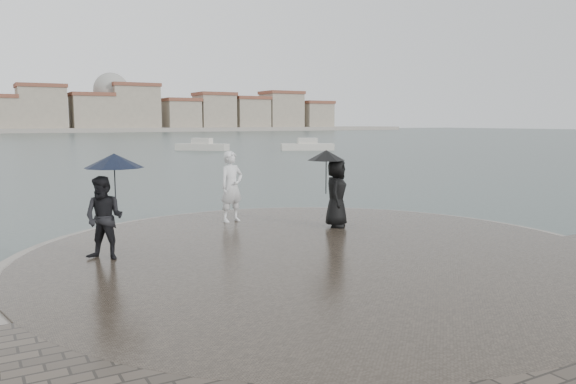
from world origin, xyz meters
TOP-DOWN VIEW (x-y plane):
  - ground at (0.00, 0.00)m, footprint 400.00×400.00m
  - kerb_ring at (0.00, 3.50)m, footprint 12.50×12.50m
  - quay_tip at (0.00, 3.50)m, footprint 11.90×11.90m
  - statue at (-0.15, 7.57)m, footprint 0.76×0.58m
  - visitor_left at (-3.88, 5.02)m, footprint 1.32×1.16m
  - visitor_right at (1.78, 5.61)m, footprint 1.22×1.08m
  - boats at (10.76, 40.81)m, footprint 36.96×26.86m

SIDE VIEW (x-z plane):
  - ground at x=0.00m, z-range 0.00..0.00m
  - kerb_ring at x=0.00m, z-range 0.00..0.32m
  - quay_tip at x=0.00m, z-range 0.00..0.36m
  - boats at x=10.76m, z-range -0.37..1.13m
  - statue at x=-0.15m, z-range 0.36..2.24m
  - visitor_right at x=1.78m, z-range 0.47..2.42m
  - visitor_left at x=-3.88m, z-range 0.50..2.54m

